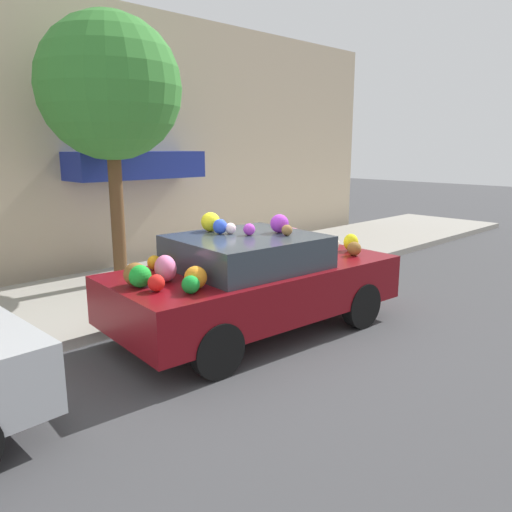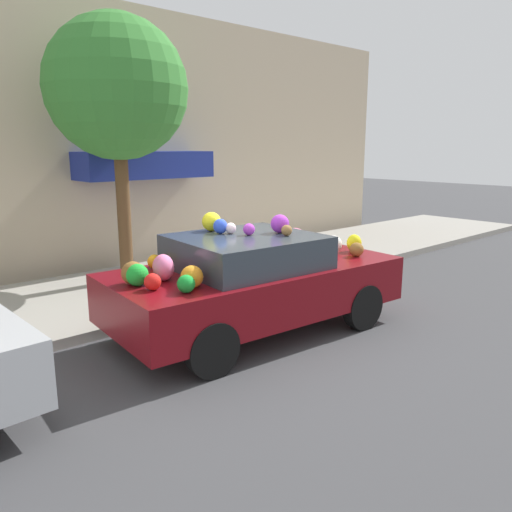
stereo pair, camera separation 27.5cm
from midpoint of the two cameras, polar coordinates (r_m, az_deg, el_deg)
name	(u,v)px [view 1 (the left image)]	position (r m, az deg, el deg)	size (l,w,h in m)	color
ground_plane	(253,330)	(7.17, -1.44, -8.43)	(60.00, 60.00, 0.00)	#424244
sidewalk_curb	(149,287)	(9.22, -12.93, -3.51)	(24.00, 3.20, 0.14)	#9E998E
building_facade	(85,140)	(10.87, -19.69, 12.36)	(18.00, 1.20, 5.40)	#C6B293
street_tree	(110,89)	(9.24, -17.23, 17.81)	(2.43, 2.43, 4.60)	brown
fire_hydrant	(248,263)	(8.98, -1.74, -0.86)	(0.20, 0.20, 0.70)	red
art_car	(254,280)	(6.88, -1.41, -2.75)	(4.20, 2.15, 1.65)	maroon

